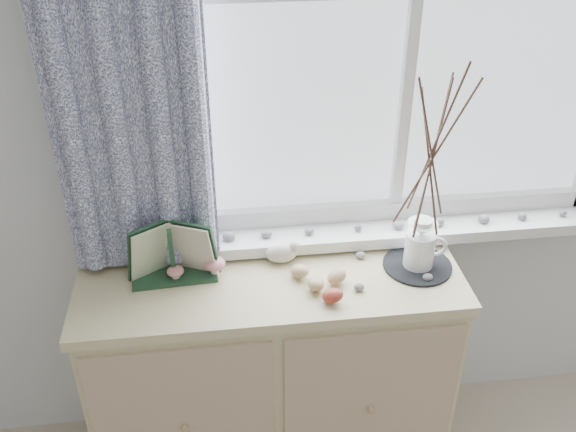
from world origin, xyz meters
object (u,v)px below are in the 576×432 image
at_px(sideboard, 272,375).
at_px(botanical_book, 172,256).
at_px(toadstool_cluster, 197,254).
at_px(twig_pitcher, 433,150).

bearing_deg(sideboard, botanical_book, 178.74).
relative_size(botanical_book, toadstool_cluster, 1.65).
xyz_separation_m(sideboard, toadstool_cluster, (-0.22, 0.08, 0.48)).
xyz_separation_m(sideboard, botanical_book, (-0.29, 0.01, 0.53)).
relative_size(sideboard, toadstool_cluster, 6.66).
bearing_deg(sideboard, twig_pitcher, -0.13).
distance_m(botanical_book, twig_pitcher, 0.82).
xyz_separation_m(sideboard, twig_pitcher, (0.47, -0.00, 0.83)).
relative_size(botanical_book, twig_pitcher, 0.42).
bearing_deg(twig_pitcher, botanical_book, -172.13).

